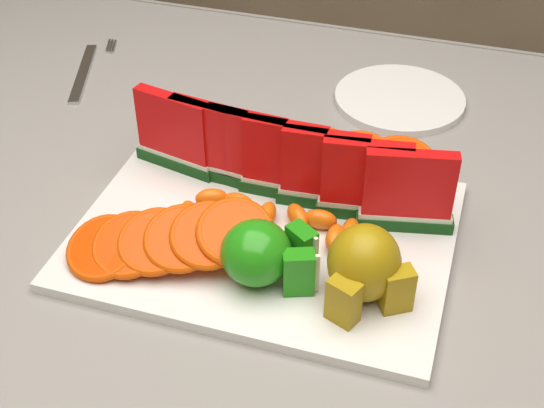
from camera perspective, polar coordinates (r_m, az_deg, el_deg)
name	(u,v)px	position (r m, az deg, el deg)	size (l,w,h in m)	color
table	(199,277)	(0.94, -5.55, -5.48)	(1.40, 0.90, 0.75)	#512A19
tablecloth	(195,239)	(0.90, -5.79, -2.63)	(1.53, 1.03, 0.20)	gray
platter	(265,234)	(0.83, -0.51, -2.27)	(0.40, 0.30, 0.01)	silver
apple_cluster	(264,254)	(0.75, -0.63, -3.77)	(0.10, 0.09, 0.07)	#168D09
pear_cluster	(365,267)	(0.73, 7.01, -4.70)	(0.09, 0.09, 0.08)	gold
side_plate	(400,99)	(1.07, 9.58, 7.82)	(0.24, 0.24, 0.01)	silver
fork	(86,70)	(1.17, -13.81, 9.75)	(0.07, 0.19, 0.00)	silver
watermelon_row	(285,162)	(0.84, 0.98, 3.18)	(0.39, 0.07, 0.10)	#0B370B
orange_fan_front	(169,240)	(0.78, -7.79, -2.68)	(0.23, 0.14, 0.06)	orange
orange_fan_back	(301,152)	(0.90, 2.22, 3.91)	(0.34, 0.12, 0.05)	orange
tangerine_segments	(273,217)	(0.82, 0.07, -1.02)	(0.20, 0.07, 0.02)	orange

